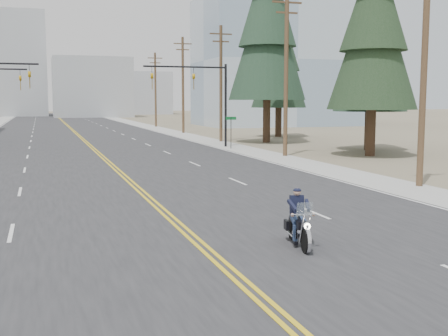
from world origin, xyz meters
name	(u,v)px	position (x,y,z in m)	size (l,w,h in m)	color
ground_plane	(210,254)	(0.00, 0.00, 0.00)	(400.00, 400.00, 0.00)	#776D56
road	(70,128)	(0.00, 70.00, 0.01)	(20.00, 200.00, 0.01)	#303033
sidewalk_right	(149,127)	(11.50, 70.00, 0.01)	(3.00, 200.00, 0.01)	#A5A5A0
traffic_mast_right	(203,89)	(8.98, 32.00, 4.94)	(7.10, 0.26, 7.00)	black
street_sign	(231,127)	(10.80, 30.00, 1.80)	(0.90, 0.06, 2.62)	black
utility_pole_a	(424,61)	(12.50, 8.00, 5.73)	(2.20, 0.30, 11.00)	brown
utility_pole_b	(286,71)	(12.50, 23.00, 5.98)	(2.20, 0.30, 11.50)	brown
utility_pole_c	(221,82)	(12.50, 38.00, 5.73)	(2.20, 0.30, 11.00)	brown
utility_pole_d	(183,83)	(12.50, 53.00, 5.98)	(2.20, 0.30, 11.50)	brown
utility_pole_e	(155,88)	(12.50, 70.00, 5.73)	(2.20, 0.30, 11.00)	brown
glass_building	(276,62)	(32.00, 70.00, 10.00)	(24.00, 16.00, 20.00)	#9EB5CC
haze_bldg_b	(92,88)	(8.00, 125.00, 7.00)	(18.00, 14.00, 14.00)	#ADB2B7
haze_bldg_c	(239,78)	(40.00, 110.00, 9.00)	(16.00, 12.00, 18.00)	#B7BCC6
haze_bldg_d	(5,64)	(-12.00, 140.00, 13.00)	(20.00, 15.00, 26.00)	#ADB2B7
haze_bldg_e	(144,93)	(25.00, 150.00, 6.00)	(14.00, 14.00, 12.00)	#B7BCC6
motorcyclist	(299,218)	(2.52, -0.03, 0.79)	(0.86, 2.01, 1.57)	black
conifer_near	(374,20)	(18.33, 21.22, 9.54)	(6.28, 6.28, 16.62)	#382619
conifer_mid	(372,37)	(20.95, 25.53, 8.89)	(5.81, 5.81, 15.48)	#382619
conifer_tall	(267,18)	(16.24, 35.57, 11.49)	(7.20, 7.20, 20.01)	#382619
conifer_far	(279,52)	(20.69, 42.95, 9.16)	(5.96, 5.96, 15.96)	#382619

